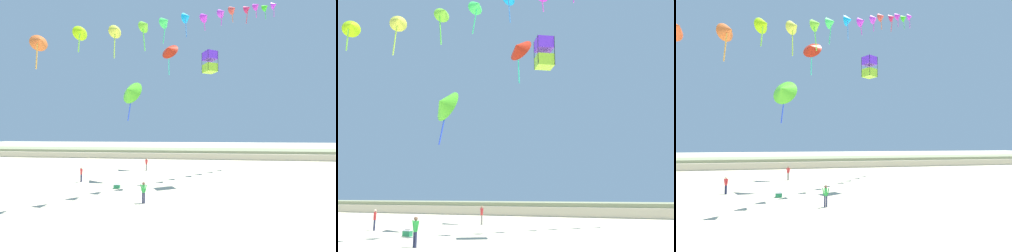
{
  "view_description": "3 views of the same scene",
  "coord_description": "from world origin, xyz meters",
  "views": [
    {
      "loc": [
        1.07,
        -11.86,
        5.32
      ],
      "look_at": [
        -1.37,
        9.14,
        5.99
      ],
      "focal_mm": 24.0,
      "sensor_mm": 36.0,
      "label": 1
    },
    {
      "loc": [
        8.89,
        -11.63,
        2.75
      ],
      "look_at": [
        1.11,
        8.41,
        6.93
      ],
      "focal_mm": 38.0,
      "sensor_mm": 36.0,
      "label": 2
    },
    {
      "loc": [
        -5.26,
        -14.54,
        4.77
      ],
      "look_at": [
        -0.14,
        11.22,
        6.41
      ],
      "focal_mm": 28.0,
      "sensor_mm": 36.0,
      "label": 3
    }
  ],
  "objects": [
    {
      "name": "large_kite_mid_trail",
      "position": [
        2.75,
        11.8,
        12.77
      ],
      "size": [
        1.67,
        1.67,
        2.18
      ],
      "color": "#91D32C"
    },
    {
      "name": "dune_ridge",
      "position": [
        0.0,
        39.33,
        0.86
      ],
      "size": [
        120.0,
        11.68,
        1.73
      ],
      "color": "beige",
      "rests_on": "ground"
    },
    {
      "name": "large_kite_low_lead",
      "position": [
        -2.71,
        21.91,
        18.1
      ],
      "size": [
        3.3,
        2.93,
        5.28
      ],
      "color": "red"
    },
    {
      "name": "person_near_left",
      "position": [
        -11.18,
        11.5,
        0.94
      ],
      "size": [
        0.5,
        0.41,
        1.63
      ],
      "color": "#282D4C",
      "rests_on": "ground"
    },
    {
      "name": "person_mid_center",
      "position": [
        -2.76,
        4.97,
        0.93
      ],
      "size": [
        0.56,
        0.24,
        1.61
      ],
      "color": "#282D4C",
      "rests_on": "ground"
    },
    {
      "name": "person_near_right",
      "position": [
        -5.67,
        19.58,
        1.01
      ],
      "size": [
        0.52,
        0.46,
        1.74
      ],
      "color": "gray",
      "rests_on": "ground"
    },
    {
      "name": "beach_cooler",
      "position": [
        -6.32,
        9.18,
        0.21
      ],
      "size": [
        0.58,
        0.41,
        0.46
      ],
      "color": "#23844C",
      "rests_on": "ground"
    },
    {
      "name": "large_kite_high_solo",
      "position": [
        -6.21,
        13.01,
        10.14
      ],
      "size": [
        3.3,
        2.92,
        4.9
      ],
      "color": "#60DE2E"
    }
  ]
}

